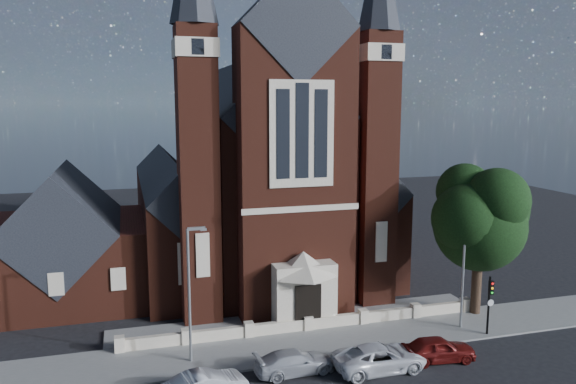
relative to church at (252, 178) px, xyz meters
name	(u,v)px	position (x,y,z in m)	size (l,w,h in m)	color
ground	(275,290)	(0.00, -7.94, -8.19)	(120.00, 120.00, 0.00)	black
pavement_strip	(318,343)	(0.00, -18.44, -8.19)	(60.00, 5.00, 0.12)	slate
forecourt_paving	(299,320)	(0.00, -14.44, -8.19)	(26.00, 3.00, 0.14)	slate
forecourt_wall	(308,331)	(0.00, -16.44, -8.19)	(24.00, 0.40, 0.90)	#C2B49A
church	(252,178)	(0.00, 0.00, 0.00)	(20.01, 34.90, 29.20)	#522216
parish_hall	(64,247)	(-16.00, -4.94, -4.17)	(12.00, 12.20, 10.24)	#522216
street_tree	(484,220)	(12.60, -17.23, -1.23)	(6.40, 6.60, 10.70)	black
street_lamp_left	(191,287)	(-7.91, -18.94, -3.59)	(1.16, 0.22, 8.09)	gray
street_lamp_right	(465,262)	(10.09, -18.94, -3.59)	(1.16, 0.22, 8.09)	gray
traffic_signal	(490,298)	(11.00, -20.52, -5.60)	(0.28, 0.42, 4.00)	black
car_silver_b	(294,362)	(-2.56, -21.84, -7.52)	(1.85, 4.55, 1.32)	#A9ABB1
car_white_suv	(380,358)	(2.19, -22.87, -7.44)	(2.47, 5.36, 1.49)	white
car_dark_red	(438,349)	(5.98, -22.76, -7.45)	(1.74, 4.34, 1.48)	#611310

